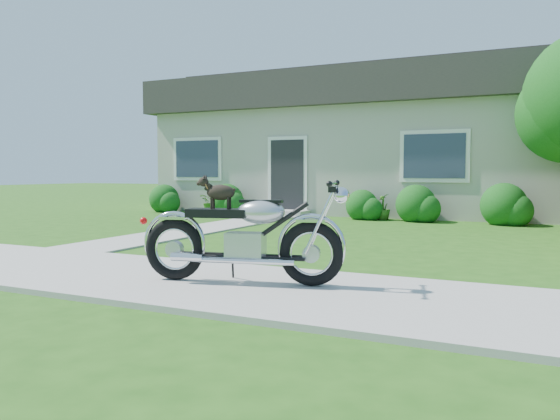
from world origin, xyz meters
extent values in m
plane|color=#235114|center=(0.00, 0.00, 0.00)|extent=(80.00, 80.00, 0.00)
cube|color=#9E9B93|center=(0.00, 0.00, 0.02)|extent=(24.00, 2.20, 0.04)
cube|color=#9E9B93|center=(-1.50, 5.00, 0.01)|extent=(1.20, 8.00, 0.03)
cube|color=#A8A698|center=(0.00, 12.00, 1.50)|extent=(12.00, 6.00, 3.00)
cube|color=#2D2B28|center=(0.00, 12.00, 3.50)|extent=(12.60, 6.60, 1.00)
cube|color=#2D2B28|center=(0.00, 12.00, 4.20)|extent=(12.60, 2.00, 0.60)
cube|color=black|center=(-1.50, 8.97, 1.05)|extent=(1.00, 0.06, 2.10)
cube|color=#9E9B93|center=(-1.50, 8.62, 0.08)|extent=(1.40, 0.70, 0.16)
cube|color=#2D3847|center=(-4.50, 8.97, 1.60)|extent=(1.70, 0.05, 1.30)
cube|color=#2D3847|center=(2.50, 8.97, 1.60)|extent=(1.70, 0.05, 1.30)
sphere|color=#144D15|center=(-3.19, 8.50, 0.40)|extent=(0.95, 0.95, 0.95)
sphere|color=#144D15|center=(4.15, 8.50, 0.44)|extent=(1.04, 1.04, 1.04)
sphere|color=#144D15|center=(2.16, 8.50, 0.42)|extent=(0.98, 0.98, 0.98)
sphere|color=#144D15|center=(0.80, 8.50, 0.35)|extent=(0.82, 0.82, 0.82)
sphere|color=#144D15|center=(-5.39, 8.50, 0.38)|extent=(0.90, 0.90, 0.90)
imported|color=#295C18|center=(-3.74, 8.55, 0.35)|extent=(0.70, 0.63, 0.70)
imported|color=#2E5F1A|center=(1.34, 8.55, 0.33)|extent=(0.43, 0.43, 0.66)
torus|color=black|center=(2.76, 0.20, 0.38)|extent=(0.68, 0.25, 0.67)
torus|color=black|center=(1.30, -0.12, 0.38)|extent=(0.68, 0.25, 0.67)
cube|color=#B9BABD|center=(2.08, 0.05, 0.42)|extent=(0.44, 0.32, 0.30)
ellipsoid|color=#B9BABD|center=(2.25, 0.08, 0.79)|extent=(0.56, 0.39, 0.26)
cube|color=black|center=(1.79, -0.02, 0.78)|extent=(0.69, 0.39, 0.09)
cube|color=silver|center=(2.76, 0.20, 0.72)|extent=(0.32, 0.20, 0.03)
cube|color=silver|center=(1.30, -0.12, 0.72)|extent=(0.32, 0.20, 0.03)
cylinder|color=silver|center=(2.98, 0.25, 1.09)|extent=(0.16, 0.59, 0.03)
sphere|color=silver|center=(3.06, 0.26, 0.98)|extent=(0.20, 0.20, 0.17)
cylinder|color=silver|center=(2.11, -0.08, 0.29)|extent=(1.09, 0.30, 0.06)
ellipsoid|color=black|center=(1.82, -0.01, 0.99)|extent=(0.33, 0.21, 0.16)
sphere|color=black|center=(1.63, -0.05, 1.10)|extent=(0.12, 0.12, 0.10)
cylinder|color=black|center=(1.72, 0.01, 0.88)|extent=(0.03, 0.03, 0.13)
cylinder|color=black|center=(1.73, -0.06, 0.88)|extent=(0.03, 0.03, 0.13)
cylinder|color=black|center=(1.90, 0.05, 0.88)|extent=(0.03, 0.03, 0.13)
cylinder|color=black|center=(1.91, -0.03, 0.88)|extent=(0.03, 0.03, 0.13)
torus|color=#A8692C|center=(1.67, -0.04, 1.06)|extent=(0.07, 0.09, 0.08)
camera|label=1|loc=(4.83, -4.93, 1.21)|focal=35.00mm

